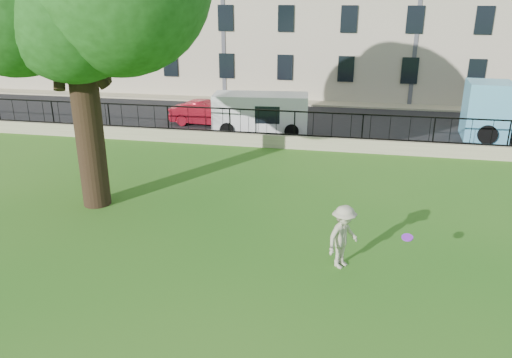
% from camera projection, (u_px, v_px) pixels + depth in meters
% --- Properties ---
extents(ground, '(120.00, 120.00, 0.00)m').
position_uv_depth(ground, '(231.00, 292.00, 11.75)').
color(ground, '#266F1A').
rests_on(ground, ground).
extents(retaining_wall, '(50.00, 0.40, 0.60)m').
position_uv_depth(retaining_wall, '(294.00, 142.00, 22.69)').
color(retaining_wall, gray).
rests_on(retaining_wall, ground).
extents(iron_railing, '(50.00, 0.05, 1.13)m').
position_uv_depth(iron_railing, '(295.00, 124.00, 22.40)').
color(iron_railing, black).
rests_on(iron_railing, retaining_wall).
extents(street, '(60.00, 9.00, 0.01)m').
position_uv_depth(street, '(304.00, 124.00, 27.12)').
color(street, black).
rests_on(street, ground).
extents(sidewalk, '(60.00, 1.40, 0.12)m').
position_uv_depth(sidewalk, '(313.00, 103.00, 31.89)').
color(sidewalk, gray).
rests_on(sidewalk, ground).
extents(man, '(1.14, 1.25, 1.69)m').
position_uv_depth(man, '(343.00, 237.00, 12.58)').
color(man, '#B5AE93').
rests_on(man, ground).
extents(frisbee, '(0.34, 0.34, 0.12)m').
position_uv_depth(frisbee, '(407.00, 237.00, 11.85)').
color(frisbee, '#9427E0').
extents(red_sedan, '(3.93, 1.60, 1.27)m').
position_uv_depth(red_sedan, '(206.00, 113.00, 26.64)').
color(red_sedan, '#B01527').
rests_on(red_sedan, street).
extents(white_van, '(4.84, 2.27, 1.97)m').
position_uv_depth(white_van, '(261.00, 114.00, 25.03)').
color(white_van, silver).
rests_on(white_van, street).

